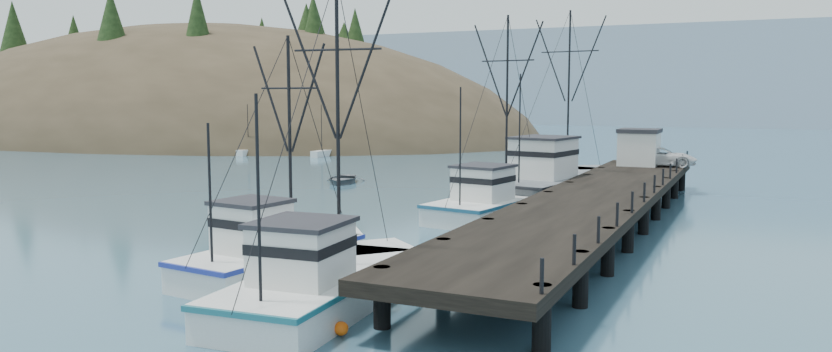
% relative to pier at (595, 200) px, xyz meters
% --- Properties ---
extents(ground, '(400.00, 400.00, 0.00)m').
position_rel_pier_xyz_m(ground, '(-14.00, -16.00, -1.69)').
color(ground, '#31586E').
rests_on(ground, ground).
extents(pier, '(6.00, 44.00, 2.00)m').
position_rel_pier_xyz_m(pier, '(0.00, 0.00, 0.00)').
color(pier, black).
rests_on(pier, ground).
extents(headland, '(134.80, 78.00, 51.00)m').
position_rel_pier_xyz_m(headland, '(-88.95, 62.61, -6.24)').
color(headland, '#382D1E').
rests_on(headland, ground).
extents(distant_ridge, '(360.00, 40.00, 26.00)m').
position_rel_pier_xyz_m(distant_ridge, '(-4.00, 154.00, -1.69)').
color(distant_ridge, '#9EB2C6').
rests_on(distant_ridge, ground).
extents(distant_ridge_far, '(180.00, 25.00, 18.00)m').
position_rel_pier_xyz_m(distant_ridge_far, '(-54.00, 169.00, -1.69)').
color(distant_ridge_far, silver).
rests_on(distant_ridge_far, ground).
extents(moored_sailboats, '(25.11, 19.53, 6.35)m').
position_rel_pier_xyz_m(moored_sailboats, '(-48.40, 39.92, -1.36)').
color(moored_sailboats, white).
rests_on(moored_sailboats, ground).
extents(trawler_near, '(4.63, 11.90, 11.93)m').
position_rel_pier_xyz_m(trawler_near, '(-5.62, -18.52, -0.87)').
color(trawler_near, white).
rests_on(trawler_near, ground).
extents(trawler_mid, '(4.31, 10.14, 10.16)m').
position_rel_pier_xyz_m(trawler_mid, '(-9.75, -15.66, -0.87)').
color(trawler_mid, white).
rests_on(trawler_mid, ground).
extents(trawler_far, '(5.67, 12.50, 12.53)m').
position_rel_pier_xyz_m(trawler_far, '(-6.35, 2.14, -0.87)').
color(trawler_far, white).
rests_on(trawler_far, ground).
extents(work_vessel, '(7.27, 16.48, 13.60)m').
position_rel_pier_xyz_m(work_vessel, '(-4.72, 10.33, -0.46)').
color(work_vessel, slate).
rests_on(work_vessel, ground).
extents(pier_shed, '(3.00, 3.20, 2.80)m').
position_rel_pier_xyz_m(pier_shed, '(-0.37, 18.00, 1.73)').
color(pier_shed, silver).
rests_on(pier_shed, pier).
extents(pickup_truck, '(5.39, 2.99, 1.43)m').
position_rel_pier_xyz_m(pickup_truck, '(1.28, 18.00, 1.02)').
color(pickup_truck, silver).
rests_on(pickup_truck, pier).
extents(motorboat, '(4.78, 5.64, 0.99)m').
position_rel_pier_xyz_m(motorboat, '(-23.69, 12.95, -1.69)').
color(motorboat, '#555A5E').
rests_on(motorboat, ground).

